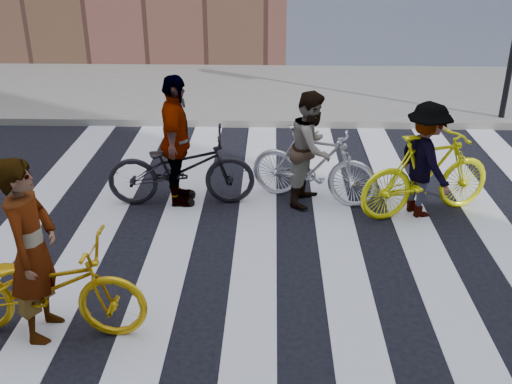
{
  "coord_description": "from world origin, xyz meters",
  "views": [
    {
      "loc": [
        -0.35,
        -6.65,
        3.95
      ],
      "look_at": [
        -0.55,
        0.3,
        0.73
      ],
      "focal_mm": 42.0,
      "sensor_mm": 36.0,
      "label": 1
    }
  ],
  "objects_px": {
    "rider_rear": "(176,142)",
    "bike_silver_mid": "(314,165)",
    "bike_yellow_left": "(44,287)",
    "rider_mid": "(311,148)",
    "rider_right": "(425,160)",
    "bike_yellow_right": "(427,174)",
    "bike_dark_rear": "(181,168)",
    "rider_left": "(32,250)"
  },
  "relations": [
    {
      "from": "bike_yellow_right",
      "to": "rider_rear",
      "type": "distance_m",
      "value": 3.61
    },
    {
      "from": "rider_rear",
      "to": "bike_silver_mid",
      "type": "bearing_deg",
      "value": -90.49
    },
    {
      "from": "rider_left",
      "to": "rider_mid",
      "type": "height_order",
      "value": "rider_left"
    },
    {
      "from": "rider_right",
      "to": "bike_silver_mid",
      "type": "bearing_deg",
      "value": 55.9
    },
    {
      "from": "bike_yellow_right",
      "to": "rider_mid",
      "type": "xyz_separation_m",
      "value": [
        -1.62,
        0.39,
        0.23
      ]
    },
    {
      "from": "bike_yellow_right",
      "to": "rider_mid",
      "type": "relative_size",
      "value": 1.21
    },
    {
      "from": "bike_yellow_left",
      "to": "rider_right",
      "type": "bearing_deg",
      "value": -55.99
    },
    {
      "from": "rider_mid",
      "to": "bike_dark_rear",
      "type": "bearing_deg",
      "value": 113.8
    },
    {
      "from": "bike_silver_mid",
      "to": "bike_dark_rear",
      "type": "relative_size",
      "value": 0.9
    },
    {
      "from": "bike_yellow_right",
      "to": "bike_dark_rear",
      "type": "bearing_deg",
      "value": 65.96
    },
    {
      "from": "bike_dark_rear",
      "to": "rider_right",
      "type": "distance_m",
      "value": 3.51
    },
    {
      "from": "bike_yellow_left",
      "to": "rider_left",
      "type": "relative_size",
      "value": 1.07
    },
    {
      "from": "bike_silver_mid",
      "to": "rider_rear",
      "type": "bearing_deg",
      "value": 113.62
    },
    {
      "from": "bike_yellow_left",
      "to": "rider_mid",
      "type": "distance_m",
      "value": 4.33
    },
    {
      "from": "bike_yellow_right",
      "to": "rider_left",
      "type": "height_order",
      "value": "rider_left"
    },
    {
      "from": "bike_dark_rear",
      "to": "rider_left",
      "type": "xyz_separation_m",
      "value": [
        -0.99,
        -3.11,
        0.41
      ]
    },
    {
      "from": "bike_dark_rear",
      "to": "rider_right",
      "type": "xyz_separation_m",
      "value": [
        3.49,
        -0.26,
        0.27
      ]
    },
    {
      "from": "rider_left",
      "to": "bike_yellow_left",
      "type": "bearing_deg",
      "value": -88.76
    },
    {
      "from": "bike_yellow_left",
      "to": "bike_silver_mid",
      "type": "relative_size",
      "value": 1.08
    },
    {
      "from": "bike_silver_mid",
      "to": "rider_mid",
      "type": "bearing_deg",
      "value": 110.01
    },
    {
      "from": "bike_yellow_left",
      "to": "bike_dark_rear",
      "type": "xyz_separation_m",
      "value": [
        0.94,
        3.11,
        0.02
      ]
    },
    {
      "from": "rider_mid",
      "to": "rider_right",
      "type": "height_order",
      "value": "rider_mid"
    },
    {
      "from": "rider_mid",
      "to": "bike_yellow_right",
      "type": "bearing_deg",
      "value": -83.41
    },
    {
      "from": "rider_left",
      "to": "bike_silver_mid",
      "type": "bearing_deg",
      "value": -41.17
    },
    {
      "from": "bike_yellow_left",
      "to": "bike_dark_rear",
      "type": "height_order",
      "value": "bike_dark_rear"
    },
    {
      "from": "bike_yellow_right",
      "to": "rider_left",
      "type": "distance_m",
      "value": 5.36
    },
    {
      "from": "rider_mid",
      "to": "rider_rear",
      "type": "distance_m",
      "value": 1.97
    },
    {
      "from": "bike_yellow_left",
      "to": "rider_mid",
      "type": "bearing_deg",
      "value": -40.19
    },
    {
      "from": "bike_yellow_right",
      "to": "rider_mid",
      "type": "height_order",
      "value": "rider_mid"
    },
    {
      "from": "rider_left",
      "to": "rider_mid",
      "type": "relative_size",
      "value": 1.14
    },
    {
      "from": "bike_yellow_left",
      "to": "rider_rear",
      "type": "height_order",
      "value": "rider_rear"
    },
    {
      "from": "bike_yellow_right",
      "to": "rider_mid",
      "type": "bearing_deg",
      "value": 56.75
    },
    {
      "from": "bike_silver_mid",
      "to": "bike_yellow_right",
      "type": "bearing_deg",
      "value": -83.82
    },
    {
      "from": "bike_yellow_right",
      "to": "rider_rear",
      "type": "height_order",
      "value": "rider_rear"
    },
    {
      "from": "bike_yellow_right",
      "to": "rider_right",
      "type": "bearing_deg",
      "value": 70.17
    },
    {
      "from": "bike_yellow_left",
      "to": "bike_yellow_right",
      "type": "distance_m",
      "value": 5.31
    },
    {
      "from": "bike_yellow_right",
      "to": "bike_dark_rear",
      "type": "distance_m",
      "value": 3.55
    },
    {
      "from": "bike_silver_mid",
      "to": "bike_dark_rear",
      "type": "xyz_separation_m",
      "value": [
        -1.96,
        -0.13,
        -0.01
      ]
    },
    {
      "from": "rider_right",
      "to": "rider_rear",
      "type": "bearing_deg",
      "value": 65.96
    },
    {
      "from": "rider_rear",
      "to": "bike_yellow_left",
      "type": "bearing_deg",
      "value": 159.88
    },
    {
      "from": "bike_dark_rear",
      "to": "rider_rear",
      "type": "height_order",
      "value": "rider_rear"
    },
    {
      "from": "rider_right",
      "to": "rider_rear",
      "type": "distance_m",
      "value": 3.55
    }
  ]
}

